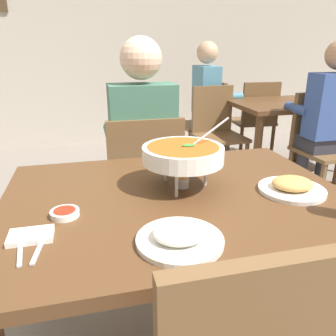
# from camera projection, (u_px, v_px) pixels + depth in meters

# --- Properties ---
(cafe_rear_partition) EXTENTS (10.00, 0.10, 3.00)m
(cafe_rear_partition) POSITION_uv_depth(u_px,v_px,m) (103.00, 26.00, 4.23)
(cafe_rear_partition) COLOR #BCB2A3
(cafe_rear_partition) RESTS_ON ground_plane
(dining_table_main) EXTENTS (1.23, 0.92, 0.75)m
(dining_table_main) POSITION_uv_depth(u_px,v_px,m) (178.00, 222.00, 1.23)
(dining_table_main) COLOR #51331C
(dining_table_main) RESTS_ON ground_plane
(chair_diner_main) EXTENTS (0.44, 0.44, 0.90)m
(chair_diner_main) POSITION_uv_depth(u_px,v_px,m) (144.00, 181.00, 1.96)
(chair_diner_main) COLOR brown
(chair_diner_main) RESTS_ON ground_plane
(diner_main) EXTENTS (0.40, 0.45, 1.31)m
(diner_main) POSITION_uv_depth(u_px,v_px,m) (142.00, 141.00, 1.91)
(diner_main) COLOR #2D2D38
(diner_main) RESTS_ON ground_plane
(curry_bowl) EXTENTS (0.33, 0.30, 0.26)m
(curry_bowl) POSITION_uv_depth(u_px,v_px,m) (183.00, 155.00, 1.22)
(curry_bowl) COLOR silver
(curry_bowl) RESTS_ON dining_table_main
(rice_plate) EXTENTS (0.24, 0.24, 0.06)m
(rice_plate) POSITION_uv_depth(u_px,v_px,m) (180.00, 236.00, 0.90)
(rice_plate) COLOR white
(rice_plate) RESTS_ON dining_table_main
(appetizer_plate) EXTENTS (0.24, 0.24, 0.06)m
(appetizer_plate) POSITION_uv_depth(u_px,v_px,m) (292.00, 187.00, 1.21)
(appetizer_plate) COLOR white
(appetizer_plate) RESTS_ON dining_table_main
(sauce_dish) EXTENTS (0.09, 0.09, 0.02)m
(sauce_dish) POSITION_uv_depth(u_px,v_px,m) (65.00, 213.00, 1.04)
(sauce_dish) COLOR white
(sauce_dish) RESTS_ON dining_table_main
(napkin_folded) EXTENTS (0.12, 0.08, 0.02)m
(napkin_folded) POSITION_uv_depth(u_px,v_px,m) (31.00, 236.00, 0.92)
(napkin_folded) COLOR white
(napkin_folded) RESTS_ON dining_table_main
(fork_utensil) EXTENTS (0.03, 0.17, 0.01)m
(fork_utensil) POSITION_uv_depth(u_px,v_px,m) (20.00, 248.00, 0.87)
(fork_utensil) COLOR silver
(fork_utensil) RESTS_ON dining_table_main
(spoon_utensil) EXTENTS (0.03, 0.17, 0.01)m
(spoon_utensil) POSITION_uv_depth(u_px,v_px,m) (40.00, 245.00, 0.88)
(spoon_utensil) COLOR silver
(spoon_utensil) RESTS_ON dining_table_main
(dining_table_far) EXTENTS (1.00, 0.80, 0.75)m
(dining_table_far) POSITION_uv_depth(u_px,v_px,m) (284.00, 116.00, 3.24)
(dining_table_far) COLOR #51331C
(dining_table_far) RESTS_ON ground_plane
(chair_bg_left) EXTENTS (0.48, 0.48, 0.90)m
(chair_bg_left) POSITION_uv_depth(u_px,v_px,m) (320.00, 141.00, 2.80)
(chair_bg_left) COLOR brown
(chair_bg_left) RESTS_ON ground_plane
(chair_bg_middle) EXTENTS (0.49, 0.49, 0.90)m
(chair_bg_middle) POSITION_uv_depth(u_px,v_px,m) (206.00, 118.00, 3.70)
(chair_bg_middle) COLOR brown
(chair_bg_middle) RESTS_ON ground_plane
(chair_bg_right) EXTENTS (0.47, 0.47, 0.90)m
(chair_bg_right) POSITION_uv_depth(u_px,v_px,m) (216.00, 128.00, 3.25)
(chair_bg_right) COLOR brown
(chair_bg_right) RESTS_ON ground_plane
(chair_bg_corner) EXTENTS (0.46, 0.46, 0.90)m
(chair_bg_corner) POSITION_uv_depth(u_px,v_px,m) (255.00, 117.00, 3.76)
(chair_bg_corner) COLOR brown
(chair_bg_corner) RESTS_ON ground_plane
(patron_bg_left) EXTENTS (0.40, 0.45, 1.31)m
(patron_bg_left) POSITION_uv_depth(u_px,v_px,m) (327.00, 115.00, 2.64)
(patron_bg_left) COLOR #2D2D38
(patron_bg_left) RESTS_ON ground_plane
(patron_bg_middle) EXTENTS (0.45, 0.40, 1.31)m
(patron_bg_middle) POSITION_uv_depth(u_px,v_px,m) (209.00, 97.00, 3.53)
(patron_bg_middle) COLOR #2D2D38
(patron_bg_middle) RESTS_ON ground_plane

